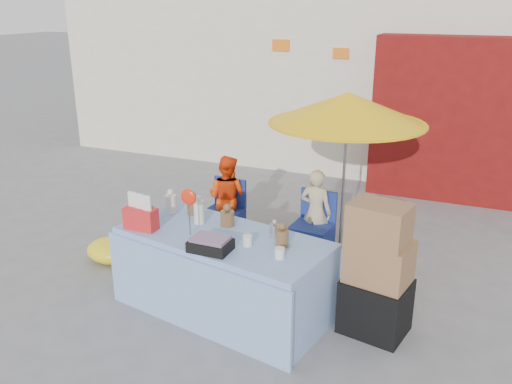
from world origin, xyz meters
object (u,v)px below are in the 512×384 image
at_px(market_table, 223,272).
at_px(chair_left, 223,224).
at_px(box_stack, 377,275).
at_px(vendor_orange, 227,198).
at_px(vendor_beige, 316,212).
at_px(chair_right, 312,239).
at_px(umbrella, 348,109).

bearing_deg(market_table, chair_left, 127.33).
xyz_separation_m(chair_left, box_stack, (2.31, -1.32, 0.37)).
relative_size(vendor_orange, vendor_beige, 1.03).
distance_m(market_table, chair_left, 1.74).
height_order(chair_right, umbrella, umbrella).
height_order(chair_right, vendor_orange, vendor_orange).
bearing_deg(vendor_beige, box_stack, 130.31).
distance_m(umbrella, box_stack, 2.18).
height_order(chair_left, box_stack, box_stack).
bearing_deg(umbrella, chair_right, -136.43).
xyz_separation_m(chair_left, vendor_beige, (1.25, 0.13, 0.31)).
height_order(market_table, umbrella, umbrella).
xyz_separation_m(vendor_orange, umbrella, (1.55, 0.15, 1.30)).
xyz_separation_m(vendor_orange, vendor_beige, (1.25, 0.00, -0.02)).
distance_m(market_table, box_stack, 1.57).
relative_size(vendor_beige, box_stack, 0.84).
xyz_separation_m(chair_left, vendor_orange, (-0.00, 0.13, 0.33)).
bearing_deg(box_stack, chair_right, 128.66).
bearing_deg(chair_left, vendor_orange, 94.80).
bearing_deg(vendor_orange, box_stack, 152.02).
xyz_separation_m(chair_left, chair_right, (1.25, 0.00, 0.00)).
relative_size(vendor_beige, umbrella, 0.55).
bearing_deg(chair_right, box_stack, -47.05).
bearing_deg(market_table, box_stack, 19.29).
bearing_deg(vendor_orange, chair_right, 178.17).
height_order(umbrella, box_stack, umbrella).
distance_m(chair_left, vendor_beige, 1.29).
bearing_deg(vendor_orange, chair_left, 94.80).
relative_size(chair_left, box_stack, 0.63).
bearing_deg(market_table, umbrella, 77.87).
height_order(vendor_beige, box_stack, box_stack).
bearing_deg(chair_left, chair_right, 4.29).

